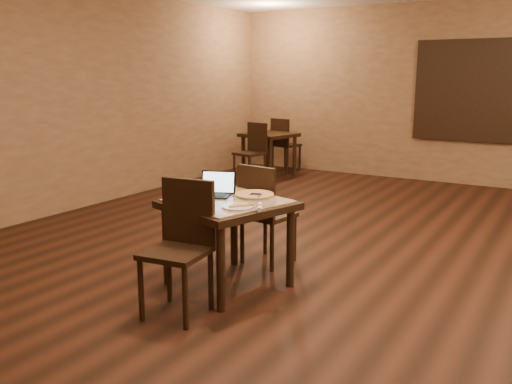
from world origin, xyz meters
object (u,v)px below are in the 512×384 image
Objects in this scene: other_table_b_chair_far at (283,141)px; laptop at (215,189)px; tiled_table at (228,212)px; other_table_b_chair_near at (253,148)px; other_table_b at (269,140)px; pizza_pan at (254,196)px; chair_main_near at (182,239)px; chair_main_far at (263,209)px.

laptop is at bearing 124.00° from other_table_b_chair_far.
other_table_b_chair_near reaches higher than tiled_table.
pizza_pan is at bearing -49.83° from other_table_b.
laptop is (-0.19, 0.71, 0.24)m from chair_main_near.
other_table_b is 0.59m from other_table_b_chair_near.
other_table_b_chair_far is (-0.02, 0.58, -0.08)m from other_table_b.
laptop is 0.36× the size of other_table_b_chair_far.
other_table_b is at bearing 118.42° from pizza_pan.
other_table_b_chair_near is at bearing 108.27° from chair_main_near.
chair_main_near is at bearing -54.92° from other_table_b.
tiled_table is 3.16× the size of laptop.
chair_main_near reaches higher than laptop.
laptop is at bearing 97.49° from chair_main_near.
laptop is at bearing 170.60° from tiled_table.
tiled_table is 3.28× the size of pizza_pan.
pizza_pan reaches higher than tiled_table.
laptop is 4.62m from other_table_b_chair_near.
chair_main_near reaches higher than other_table_b_chair_near.
chair_main_near is 0.77m from laptop.
chair_main_near is 1.23m from chair_main_far.
chair_main_near is at bearing 123.16° from other_table_b_chair_far.
other_table_b_chair_near reaches higher than other_table_b.
other_table_b_chair_near is (0.02, -0.58, -0.08)m from other_table_b.
tiled_table is 1.15× the size of other_table_b_chair_near.
chair_main_far is 5.30m from other_table_b_chair_far.
other_table_b_chair_far is (-2.16, 5.27, -0.25)m from laptop.
pizza_pan is at bearing 127.53° from other_table_b_chair_far.
other_table_b is (-2.46, 4.54, -0.12)m from pizza_pan.
other_table_b is (-2.33, 5.39, 0.06)m from chair_main_near.
chair_main_far reaches higher than laptop.
chair_main_near is at bearing -96.65° from laptop.
chair_main_far is at bearing 107.97° from tiled_table.
other_table_b_chair_far is (-2.48, 5.13, -0.20)m from pizza_pan.
pizza_pan is 5.70m from other_table_b_chair_far.
other_table_b is at bearing 105.96° from chair_main_near.
chair_main_far is 0.61m from laptop.
chair_main_far is 0.98× the size of other_table_b_chair_near.
chair_main_near is (-0.01, -0.61, -0.08)m from tiled_table.
other_table_b is at bearing 93.02° from laptop.
other_table_b_chair_near is at bearing 95.83° from laptop.
chair_main_near is 5.33m from other_table_b_chair_near.
pizza_pan is at bearing -46.60° from other_table_b_chair_near.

